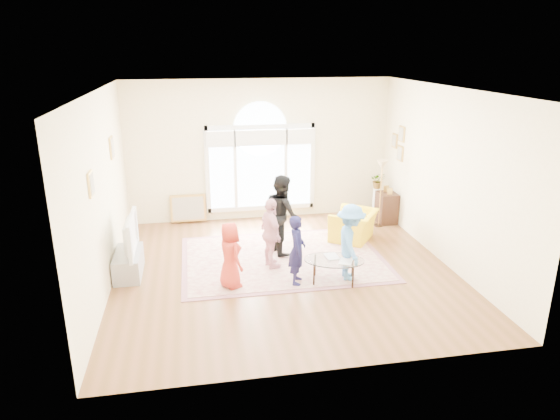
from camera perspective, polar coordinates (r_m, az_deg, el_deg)
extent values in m
plane|color=brown|center=(9.12, 0.50, -6.85)|extent=(6.00, 6.00, 0.00)
plane|color=#FAEEC2|center=(11.45, -2.27, 6.80)|extent=(6.00, 0.00, 6.00)
plane|color=#FAEEC2|center=(5.81, 6.06, -4.86)|extent=(6.00, 0.00, 6.00)
plane|color=#FAEEC2|center=(8.56, -19.63, 1.78)|extent=(0.00, 6.00, 6.00)
plane|color=#FAEEC2|center=(9.57, 18.50, 3.58)|extent=(0.00, 6.00, 6.00)
plane|color=white|center=(8.29, 0.57, 13.62)|extent=(6.00, 6.00, 0.00)
cube|color=white|center=(11.76, -2.16, 0.30)|extent=(2.50, 0.08, 0.10)
cube|color=white|center=(11.32, -2.28, 9.49)|extent=(2.50, 0.08, 0.10)
cube|color=white|center=(11.40, -8.32, 4.51)|extent=(0.10, 0.08, 2.00)
cube|color=white|center=(11.73, 3.72, 5.05)|extent=(0.10, 0.08, 2.00)
cube|color=#C6E2FF|center=(11.41, -6.69, 4.59)|extent=(0.55, 0.02, 1.80)
cube|color=#C6E2FF|center=(11.65, 2.16, 4.99)|extent=(0.55, 0.02, 1.80)
cube|color=#C6E2FF|center=(11.50, -2.22, 4.81)|extent=(1.10, 0.02, 1.80)
cylinder|color=#C6E2FF|center=(11.32, -2.28, 9.24)|extent=(1.20, 0.02, 1.20)
cube|color=white|center=(11.43, -5.13, 4.66)|extent=(0.07, 0.04, 1.80)
cube|color=white|center=(11.58, 0.66, 4.92)|extent=(0.07, 0.04, 1.80)
cube|color=white|center=(11.19, -6.79, 8.08)|extent=(0.65, 0.12, 0.35)
cube|color=white|center=(11.28, -2.21, 8.27)|extent=(1.20, 0.12, 0.35)
cube|color=white|center=(11.43, 2.29, 8.41)|extent=(0.65, 0.12, 0.35)
cube|color=tan|center=(9.69, -18.69, 6.77)|extent=(0.03, 0.34, 0.40)
cube|color=#ADA38E|center=(9.69, -18.58, 6.78)|extent=(0.01, 0.28, 0.34)
cube|color=tan|center=(7.59, -20.80, 2.79)|extent=(0.03, 0.30, 0.36)
cube|color=#ADA38E|center=(7.59, -20.67, 2.80)|extent=(0.01, 0.24, 0.30)
cube|color=tan|center=(11.28, 13.75, 8.44)|extent=(0.03, 0.28, 0.34)
cube|color=#ADA38E|center=(11.27, 13.66, 8.44)|extent=(0.01, 0.22, 0.28)
cube|color=tan|center=(11.35, 13.58, 6.31)|extent=(0.03, 0.28, 0.34)
cube|color=#ADA38E|center=(11.35, 13.50, 6.31)|extent=(0.01, 0.22, 0.28)
cube|color=tan|center=(11.63, 12.98, 7.73)|extent=(0.03, 0.26, 0.32)
cube|color=#ADA38E|center=(11.62, 12.90, 7.73)|extent=(0.01, 0.20, 0.26)
cube|color=#C6AD98|center=(9.57, 0.33, -5.55)|extent=(3.60, 2.60, 0.02)
cube|color=#8D5964|center=(9.57, 0.33, -5.57)|extent=(3.80, 2.80, 0.01)
cube|color=gray|center=(9.26, -16.92, -5.88)|extent=(0.45, 1.00, 0.42)
imported|color=black|center=(9.06, -17.23, -2.72)|extent=(0.15, 1.16, 0.67)
cube|color=#4DA9CB|center=(9.05, -16.67, -2.69)|extent=(0.02, 0.95, 0.54)
ellipsoid|color=silver|center=(8.56, 6.18, -5.71)|extent=(1.17, 0.92, 0.02)
cylinder|color=black|center=(8.82, 8.28, -6.54)|extent=(0.03, 0.03, 0.40)
cylinder|color=black|center=(8.82, 4.03, -6.39)|extent=(0.03, 0.03, 0.40)
cylinder|color=black|center=(8.48, 8.33, -7.59)|extent=(0.03, 0.03, 0.40)
cylinder|color=black|center=(8.48, 3.91, -7.43)|extent=(0.03, 0.03, 0.40)
imported|color=#B2A58C|center=(8.59, 5.26, -5.40)|extent=(0.23, 0.30, 0.03)
imported|color=#B2A58C|center=(8.48, 6.81, -5.80)|extent=(0.32, 0.36, 0.02)
cylinder|color=red|center=(8.62, 7.75, -5.09)|extent=(0.07, 0.07, 0.12)
imported|color=yellow|center=(10.50, 8.41, -1.78)|extent=(1.23, 1.26, 0.62)
cube|color=black|center=(11.66, 12.08, 0.26)|extent=(0.40, 0.50, 0.70)
cylinder|color=black|center=(11.50, 11.18, -1.72)|extent=(0.20, 0.20, 0.02)
cylinder|color=tan|center=(11.30, 11.39, 1.45)|extent=(0.02, 0.02, 1.35)
cone|color=#CCB284|center=(11.12, 11.62, 5.03)|extent=(0.28, 0.28, 0.22)
cylinder|color=white|center=(12.00, 10.98, 0.85)|extent=(0.20, 0.20, 0.70)
imported|color=#33722D|center=(11.86, 11.14, 3.34)|extent=(0.40, 0.37, 0.38)
cube|color=tan|center=(11.68, -10.36, -1.41)|extent=(0.80, 0.14, 0.62)
imported|color=red|center=(8.30, -5.72, -5.17)|extent=(0.55, 0.65, 1.13)
imported|color=#15143E|center=(8.39, 1.96, -4.56)|extent=(0.39, 0.50, 1.20)
imported|color=black|center=(9.60, 0.26, -0.47)|extent=(0.71, 0.84, 1.54)
imported|color=#F5AEBB|center=(8.95, -1.05, -2.70)|extent=(0.49, 0.81, 1.30)
imported|color=#508ED1|center=(8.59, 8.05, -3.67)|extent=(0.60, 0.92, 1.33)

